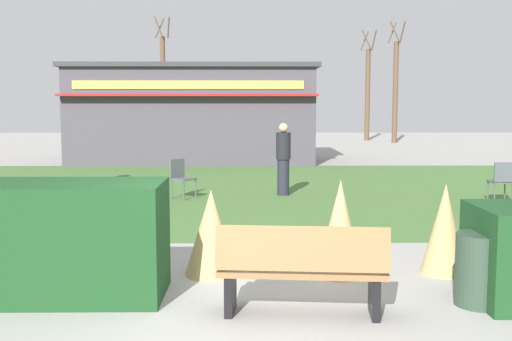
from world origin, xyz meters
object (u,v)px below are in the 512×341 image
cafe_chair_west (181,175)px  cafe_chair_east (502,178)px  food_kiosk (194,113)px  person_strolling (283,159)px  tree_left_bg (395,90)px  tree_center_bg (163,87)px  park_bench (302,270)px  tree_right_bg (368,92)px  trash_bin (480,270)px  parked_car_west_slot (173,135)px

cafe_chair_west → cafe_chair_east: same height
food_kiosk → person_strolling: size_ratio=5.29×
tree_left_bg → tree_center_bg: tree_center_bg is taller
park_bench → cafe_chair_west: 8.16m
food_kiosk → tree_right_bg: 16.03m
park_bench → person_strolling: size_ratio=1.03×
trash_bin → food_kiosk: 17.40m
tree_right_bg → parked_car_west_slot: bearing=-149.4°
cafe_chair_west → parked_car_west_slot: size_ratio=0.21×
park_bench → tree_center_bg: tree_center_bg is taller
park_bench → cafe_chair_east: park_bench is taller
tree_left_bg → tree_center_bg: bearing=176.0°
park_bench → parked_car_west_slot: bearing=99.9°
cafe_chair_west → tree_left_bg: (9.55, 20.14, 2.38)m
cafe_chair_west → person_strolling: 2.41m
tree_right_bg → park_bench: bearing=-101.9°
park_bench → trash_bin: 1.95m
trash_bin → person_strolling: bearing=101.6°
trash_bin → person_strolling: 8.21m
park_bench → food_kiosk: bearing=98.6°
food_kiosk → tree_right_bg: (8.96, 13.25, 1.03)m
food_kiosk → parked_car_west_slot: food_kiosk is taller
food_kiosk → cafe_chair_west: 9.28m
cafe_chair_east → tree_left_bg: (2.53, 20.85, 2.38)m
cafe_chair_east → tree_right_bg: size_ratio=0.14×
tree_left_bg → cafe_chair_east: bearing=-96.9°
cafe_chair_east → person_strolling: bearing=166.0°
cafe_chair_east → person_strolling: (-4.67, 1.17, 0.33)m
cafe_chair_east → tree_right_bg: bearing=86.4°
trash_bin → cafe_chair_east: (3.02, 6.86, 0.14)m
park_bench → parked_car_west_slot: (-4.21, 24.06, 0.16)m
food_kiosk → cafe_chair_east: (7.51, -9.89, -1.25)m
park_bench → tree_center_bg: (-5.31, 28.93, 2.60)m
cafe_chair_west → tree_left_bg: bearing=64.6°
cafe_chair_west → tree_right_bg: tree_right_bg is taller
cafe_chair_west → tree_left_bg: size_ratio=0.14×
parked_car_west_slot → person_strolling: bearing=-74.1°
tree_center_bg → trash_bin: bearing=-75.8°
trash_bin → food_kiosk: bearing=105.0°
trash_bin → tree_center_bg: 29.63m
cafe_chair_east → parked_car_west_slot: size_ratio=0.21×
trash_bin → tree_right_bg: size_ratio=0.12×
trash_bin → park_bench: bearing=-170.4°
park_bench → person_strolling: (0.27, 8.35, 0.38)m
park_bench → trash_bin: (1.92, 0.33, -0.10)m
cafe_chair_west → person_strolling: (2.35, 0.46, 0.33)m
trash_bin → cafe_chair_west: size_ratio=0.87×
parked_car_west_slot → tree_right_bg: size_ratio=0.68×
tree_center_bg → tree_left_bg: bearing=-4.0°
park_bench → person_strolling: person_strolling is taller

